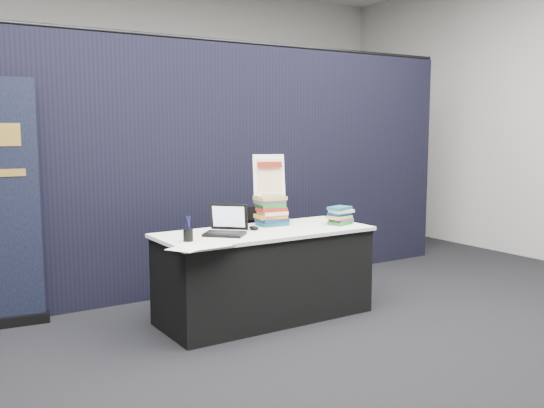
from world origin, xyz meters
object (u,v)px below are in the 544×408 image
at_px(display_table, 265,274).
at_px(stacking_chair, 261,243).
at_px(info_sign, 269,176).
at_px(book_stack_short, 340,215).
at_px(laptop, 222,227).
at_px(book_stack_tall, 271,211).

height_order(display_table, stacking_chair, stacking_chair).
bearing_deg(display_table, info_sign, 49.92).
relative_size(display_table, book_stack_short, 8.64).
distance_m(laptop, stacking_chair, 1.28).
height_order(info_sign, stacking_chair, info_sign).
height_order(laptop, stacking_chair, laptop).
bearing_deg(stacking_chair, display_table, -116.23).
bearing_deg(book_stack_short, display_table, 171.93).
relative_size(book_stack_tall, stacking_chair, 0.32).
distance_m(display_table, laptop, 0.59).
bearing_deg(laptop, book_stack_tall, 60.39).
relative_size(display_table, stacking_chair, 2.24).
bearing_deg(book_stack_short, book_stack_tall, 152.65).
distance_m(book_stack_tall, stacking_chair, 0.86).
relative_size(laptop, book_stack_tall, 1.66).
relative_size(book_stack_tall, info_sign, 0.69).
bearing_deg(info_sign, laptop, -136.38).
xyz_separation_m(display_table, info_sign, (0.18, 0.21, 0.81)).
height_order(display_table, info_sign, info_sign).
bearing_deg(stacking_chair, laptop, -132.79).
relative_size(info_sign, stacking_chair, 0.46).
bearing_deg(info_sign, book_stack_short, -5.53).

